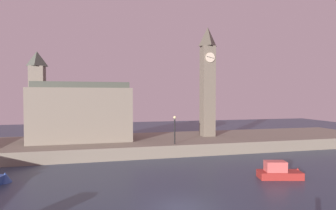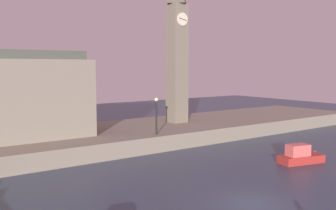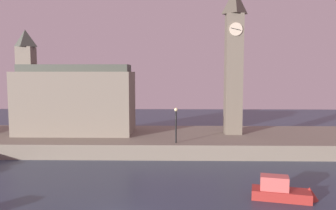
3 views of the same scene
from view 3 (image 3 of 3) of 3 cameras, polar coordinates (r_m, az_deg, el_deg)
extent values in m
cube|color=slate|center=(38.91, -3.96, -5.93)|extent=(70.00, 12.00, 1.50)
cube|color=#6B6051|center=(39.07, 10.87, 4.98)|extent=(1.86, 1.86, 13.33)
cylinder|color=beige|center=(38.37, 11.26, 12.31)|extent=(1.42, 0.12, 1.42)
cube|color=black|center=(38.30, 11.28, 12.32)|extent=(1.12, 0.04, 0.31)
pyramid|color=#4A4339|center=(39.84, 11.09, 16.70)|extent=(2.05, 2.05, 2.85)
cube|color=slate|center=(40.23, -15.09, 0.39)|extent=(12.86, 5.76, 7.00)
cube|color=slate|center=(42.03, -22.44, 2.28)|extent=(1.75, 1.75, 9.79)
pyramid|color=#474C42|center=(42.15, -22.73, 10.25)|extent=(1.92, 1.92, 1.92)
cube|color=#42473D|center=(40.09, -15.23, 5.95)|extent=(12.21, 3.45, 0.80)
cylinder|color=black|center=(33.55, 1.34, -3.73)|extent=(0.16, 0.16, 3.13)
sphere|color=#F2E099|center=(33.32, 1.35, -0.77)|extent=(0.36, 0.36, 0.36)
cube|color=maroon|center=(24.66, 18.32, -13.99)|extent=(4.01, 2.32, 0.65)
cube|color=#CC5651|center=(24.28, 17.34, -12.29)|extent=(1.99, 1.43, 0.94)
cone|color=maroon|center=(25.26, 22.53, -13.59)|extent=(1.61, 1.61, 0.94)
camera|label=1|loc=(8.31, -77.36, -5.98)|focal=28.16mm
camera|label=2|loc=(20.09, -79.02, -0.47)|focal=41.11mm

